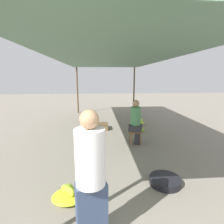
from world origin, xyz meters
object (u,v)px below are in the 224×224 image
Objects in this scene: stool at (135,133)px; banana_pile_left_2 at (88,125)px; vendor_foreground at (91,176)px; basin_black at (165,181)px; banana_pile_left_0 at (71,194)px; crate_near at (101,126)px; banana_pile_left_1 at (88,116)px; banana_pile_right_0 at (139,129)px; banana_pile_right_1 at (138,122)px; vendor_seated at (136,121)px.

stool is 2.47m from banana_pile_left_2.
basin_black is (1.30, 1.01, -0.77)m from vendor_foreground.
banana_pile_left_0 is 4.20m from banana_pile_left_2.
vendor_foreground is 3.27m from stool.
banana_pile_left_2 is 1.09× the size of crate_near.
banana_pile_left_0 is 5.85m from banana_pile_left_1.
vendor_foreground is at bearing -142.11° from basin_black.
banana_pile_left_0 is (-1.66, -0.25, 0.01)m from basin_black.
basin_black is at bearing 37.89° from vendor_foreground.
vendor_foreground reaches higher than crate_near.
vendor_foreground is 4.55m from banana_pile_right_0.
banana_pile_right_1 is 1.24× the size of crate_near.
basin_black is at bearing -94.33° from banana_pile_right_0.
banana_pile_left_1 is at bearing 114.11° from vendor_seated.
banana_pile_left_0 is (-1.51, -2.26, -0.25)m from stool.
crate_near is (0.53, -0.39, 0.03)m from banana_pile_left_2.
banana_pile_left_1 is (-0.43, 6.61, -0.74)m from vendor_foreground.
vendor_seated reaches higher than banana_pile_right_0.
crate_near is (-1.55, -0.64, 0.04)m from banana_pile_right_1.
vendor_seated reaches higher than banana_pile_left_1.
vendor_foreground is at bearing -111.15° from vendor_seated.
basin_black is 1.39× the size of banana_pile_right_0.
banana_pile_right_0 is at bearing -21.45° from banana_pile_left_2.
basin_black is 4.23m from banana_pile_right_1.
banana_pile_left_2 is at bearing -87.15° from banana_pile_left_1.
crate_near is (-0.99, 1.55, -0.57)m from vendor_seated.
banana_pile_left_1 is (-0.07, 5.85, 0.02)m from banana_pile_left_0.
vendor_foreground is 3.25m from vendor_seated.
stool is 0.31× the size of vendor_seated.
banana_pile_left_0 reaches higher than crate_near.
banana_pile_left_2 reaches higher than banana_pile_left_0.
banana_pile_right_0 reaches higher than banana_pile_right_1.
vendor_seated is at bearing 23.01° from stool.
banana_pile_right_0 is (1.97, -2.39, -0.01)m from banana_pile_left_1.
banana_pile_right_0 is 0.81× the size of crate_near.
banana_pile_left_2 reaches higher than crate_near.
banana_pile_right_1 is (2.08, 0.25, -0.01)m from banana_pile_left_2.
vendor_seated reaches higher than banana_pile_left_0.
stool is 0.79× the size of crate_near.
vendor_foreground is at bearing -110.05° from banana_pile_right_0.
vendor_foreground is at bearing -92.28° from crate_near.
stool is 0.74× the size of banana_pile_left_1.
vendor_foreground reaches higher than banana_pile_right_1.
banana_pile_right_0 reaches higher than crate_near.
vendor_foreground is 2.53× the size of banana_pile_right_1.
vendor_seated is 1.38m from banana_pile_right_0.
stool reaches higher than crate_near.
banana_pile_right_0 is 1.40m from crate_near.
banana_pile_right_1 is at bearing -32.85° from banana_pile_left_1.
vendor_seated reaches higher than basin_black.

